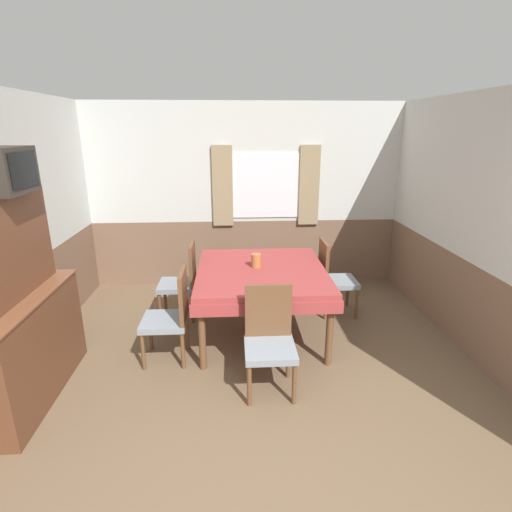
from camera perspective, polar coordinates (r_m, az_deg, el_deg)
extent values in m
cube|color=silver|center=(5.74, -1.58, 13.10)|extent=(4.81, 0.05, 1.65)
cube|color=brown|center=(5.99, -1.47, 0.61)|extent=(4.81, 0.05, 0.95)
cube|color=white|center=(5.76, 1.44, 9.99)|extent=(1.06, 0.01, 0.91)
cube|color=#998460|center=(5.72, -4.81, 9.88)|extent=(0.29, 0.03, 1.13)
cube|color=#998460|center=(5.82, 7.61, 9.93)|extent=(0.29, 0.03, 1.13)
cube|color=silver|center=(4.29, -32.26, 8.80)|extent=(0.05, 4.30, 1.65)
cube|color=brown|center=(4.62, -29.60, -7.23)|extent=(0.05, 4.30, 0.95)
cube|color=silver|center=(4.47, 29.70, 9.48)|extent=(0.05, 4.30, 1.65)
cube|color=brown|center=(4.79, 27.33, -6.00)|extent=(0.05, 4.30, 0.95)
cube|color=#9E3838|center=(4.38, 0.78, -2.23)|extent=(1.39, 1.53, 0.06)
cube|color=#9E3838|center=(4.41, 0.77, -3.33)|extent=(1.42, 1.56, 0.12)
cylinder|color=brown|center=(3.91, -7.72, -11.21)|extent=(0.07, 0.07, 0.72)
cylinder|color=brown|center=(4.01, 10.46, -10.62)|extent=(0.07, 0.07, 0.72)
cylinder|color=brown|center=(5.16, -6.66, -3.79)|extent=(0.07, 0.07, 0.72)
cylinder|color=brown|center=(5.23, 6.99, -3.50)|extent=(0.07, 0.07, 0.72)
cylinder|color=brown|center=(4.10, -15.84, -13.04)|extent=(0.04, 0.04, 0.39)
cylinder|color=brown|center=(4.42, -14.82, -10.53)|extent=(0.04, 0.04, 0.39)
cylinder|color=brown|center=(4.03, -10.42, -13.15)|extent=(0.04, 0.04, 0.39)
cylinder|color=brown|center=(4.36, -9.84, -10.59)|extent=(0.04, 0.04, 0.39)
cube|color=gray|center=(4.12, -12.94, -9.09)|extent=(0.44, 0.44, 0.06)
cube|color=brown|center=(3.97, -10.36, -5.54)|extent=(0.04, 0.42, 0.49)
cylinder|color=brown|center=(3.54, 5.49, -17.75)|extent=(0.04, 0.04, 0.39)
cylinder|color=brown|center=(3.51, -0.97, -18.03)|extent=(0.04, 0.04, 0.39)
cylinder|color=brown|center=(3.85, 4.62, -14.48)|extent=(0.04, 0.04, 0.39)
cylinder|color=brown|center=(3.82, -1.22, -14.70)|extent=(0.04, 0.04, 0.39)
cube|color=gray|center=(3.55, 2.02, -13.21)|extent=(0.44, 0.44, 0.06)
cube|color=brown|center=(3.60, 1.77, -7.79)|extent=(0.42, 0.04, 0.49)
cylinder|color=brown|center=(4.93, -13.55, -7.34)|extent=(0.04, 0.04, 0.39)
cylinder|color=brown|center=(5.27, -12.86, -5.59)|extent=(0.04, 0.04, 0.39)
cylinder|color=brown|center=(4.88, -9.12, -7.34)|extent=(0.04, 0.04, 0.39)
cylinder|color=brown|center=(5.22, -8.73, -5.57)|extent=(0.04, 0.04, 0.39)
cube|color=gray|center=(4.98, -11.22, -4.10)|extent=(0.44, 0.44, 0.06)
cube|color=brown|center=(4.86, -9.08, -1.05)|extent=(0.04, 0.42, 0.49)
cylinder|color=brown|center=(5.40, 12.96, -5.00)|extent=(0.04, 0.04, 0.39)
cylinder|color=brown|center=(5.07, 14.13, -6.65)|extent=(0.04, 0.04, 0.39)
cylinder|color=brown|center=(5.31, 9.01, -5.16)|extent=(0.04, 0.04, 0.39)
cylinder|color=brown|center=(4.97, 9.92, -6.86)|extent=(0.04, 0.04, 0.39)
cube|color=gray|center=(5.10, 11.66, -3.60)|extent=(0.44, 0.44, 0.06)
cube|color=brown|center=(4.96, 9.62, -0.69)|extent=(0.04, 0.42, 0.49)
cube|color=brown|center=(3.99, -30.04, -11.38)|extent=(0.44, 1.39, 0.92)
cube|color=brown|center=(3.81, -31.09, -5.39)|extent=(0.46, 1.41, 0.02)
cube|color=#2D2823|center=(3.68, -32.24, 10.29)|extent=(0.28, 0.50, 0.36)
cube|color=black|center=(3.61, -30.23, 10.63)|extent=(0.01, 0.41, 0.27)
cylinder|color=#B26B38|center=(4.40, 0.02, -0.65)|extent=(0.11, 0.11, 0.15)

